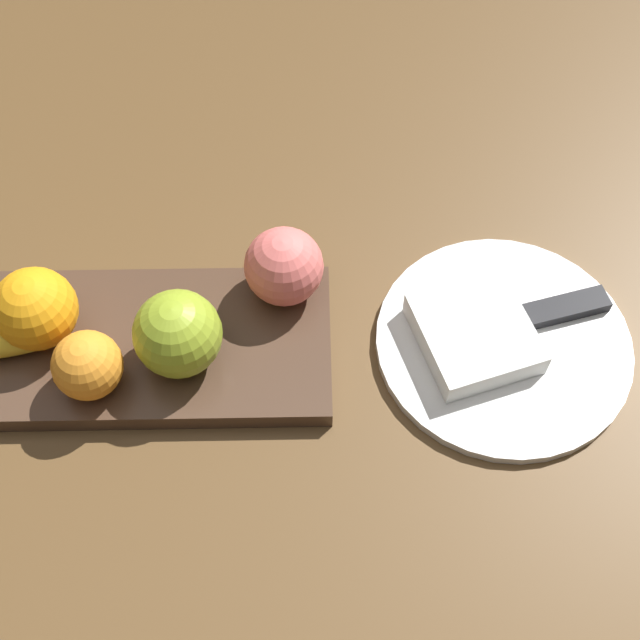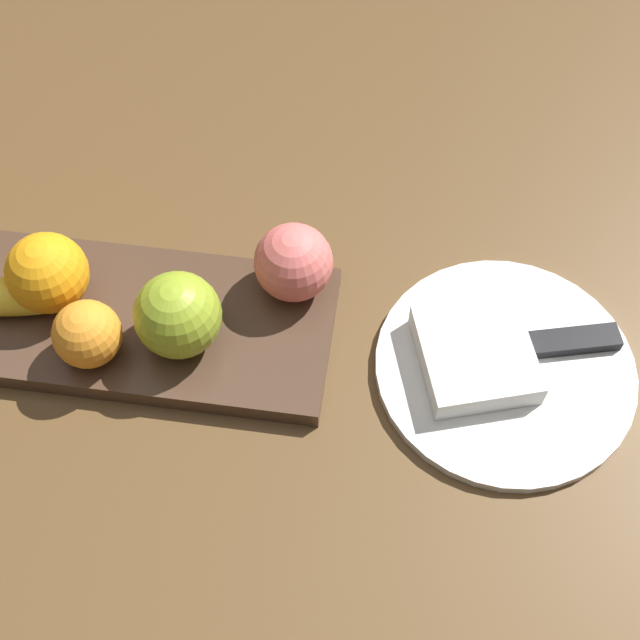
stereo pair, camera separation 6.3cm
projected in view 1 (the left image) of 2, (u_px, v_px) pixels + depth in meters
ground_plane at (144, 382)px, 0.78m from camera, size 2.40×2.40×0.00m
fruit_tray at (135, 346)px, 0.79m from camera, size 0.36×0.16×0.02m
apple at (178, 334)px, 0.74m from camera, size 0.08×0.08×0.08m
orange_near_apple at (87, 365)px, 0.73m from camera, size 0.06×0.06×0.06m
orange_near_banana at (35, 309)px, 0.75m from camera, size 0.08×0.08×0.08m
peach at (284, 266)px, 0.78m from camera, size 0.07×0.07×0.07m
dinner_plate at (503, 343)px, 0.80m from camera, size 0.24×0.24×0.01m
folded_napkin at (474, 334)px, 0.78m from camera, size 0.13×0.13×0.03m
knife at (547, 313)px, 0.80m from camera, size 0.18×0.07×0.01m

